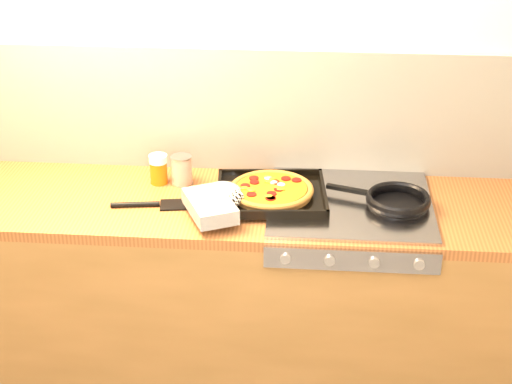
# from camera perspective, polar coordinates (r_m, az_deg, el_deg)

# --- Properties ---
(room_shell) EXTENTS (3.20, 3.20, 3.20)m
(room_shell) POSITION_cam_1_polar(r_m,az_deg,el_deg) (3.10, -1.38, 5.93)
(room_shell) COLOR white
(room_shell) RESTS_ON ground
(counter_run) EXTENTS (3.20, 0.62, 0.90)m
(counter_run) POSITION_cam_1_polar(r_m,az_deg,el_deg) (3.17, -1.78, -7.86)
(counter_run) COLOR brown
(counter_run) RESTS_ON ground
(stovetop) EXTENTS (0.60, 0.56, 0.02)m
(stovetop) POSITION_cam_1_polar(r_m,az_deg,el_deg) (2.93, 6.88, -0.87)
(stovetop) COLOR #9D9DA2
(stovetop) RESTS_ON counter_run
(pizza_on_tray) EXTENTS (0.54, 0.50, 0.07)m
(pizza_on_tray) POSITION_cam_1_polar(r_m,az_deg,el_deg) (2.89, -0.11, -0.17)
(pizza_on_tray) COLOR black
(pizza_on_tray) RESTS_ON stovetop
(frying_pan) EXTENTS (0.41, 0.30, 0.04)m
(frying_pan) POSITION_cam_1_polar(r_m,az_deg,el_deg) (2.91, 10.19, -0.62)
(frying_pan) COLOR black
(frying_pan) RESTS_ON stovetop
(tomato_can) EXTENTS (0.09, 0.09, 0.12)m
(tomato_can) POSITION_cam_1_polar(r_m,az_deg,el_deg) (3.06, -5.43, 1.61)
(tomato_can) COLOR maroon
(tomato_can) RESTS_ON counter_run
(juice_glass) EXTENTS (0.08, 0.08, 0.12)m
(juice_glass) POSITION_cam_1_polar(r_m,az_deg,el_deg) (3.07, -7.10, 1.68)
(juice_glass) COLOR #C95B0B
(juice_glass) RESTS_ON counter_run
(wooden_spoon) EXTENTS (0.28, 0.14, 0.02)m
(wooden_spoon) POSITION_cam_1_polar(r_m,az_deg,el_deg) (3.07, 2.34, 0.81)
(wooden_spoon) COLOR #986240
(wooden_spoon) RESTS_ON counter_run
(black_spatula) EXTENTS (0.29, 0.10, 0.02)m
(black_spatula) POSITION_cam_1_polar(r_m,az_deg,el_deg) (2.92, -7.63, -0.91)
(black_spatula) COLOR black
(black_spatula) RESTS_ON counter_run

